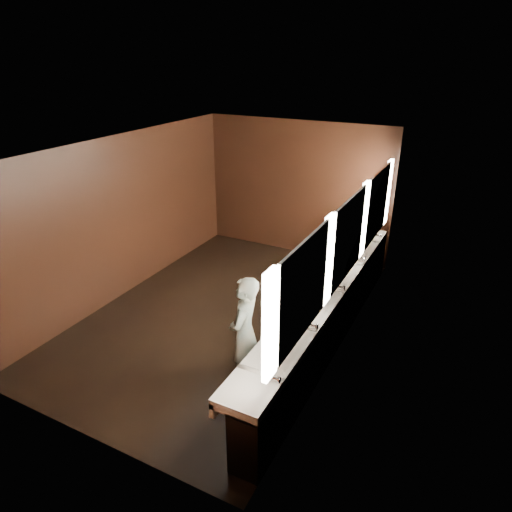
% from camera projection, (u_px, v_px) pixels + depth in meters
% --- Properties ---
extents(floor, '(6.00, 6.00, 0.00)m').
position_uv_depth(floor, '(225.00, 314.00, 7.67)').
color(floor, black).
rests_on(floor, ground).
extents(ceiling, '(4.00, 6.00, 0.02)m').
position_uv_depth(ceiling, '(219.00, 146.00, 6.50)').
color(ceiling, '#2D2D2B').
rests_on(ceiling, wall_back).
extents(wall_back, '(4.00, 0.02, 2.80)m').
position_uv_depth(wall_back, '(297.00, 189.00, 9.51)').
color(wall_back, black).
rests_on(wall_back, floor).
extents(wall_front, '(4.00, 0.02, 2.80)m').
position_uv_depth(wall_front, '(71.00, 335.00, 4.66)').
color(wall_front, black).
rests_on(wall_front, floor).
extents(wall_left, '(0.02, 6.00, 2.80)m').
position_uv_depth(wall_left, '(124.00, 217.00, 7.92)').
color(wall_left, black).
rests_on(wall_left, floor).
extents(wall_right, '(0.02, 6.00, 2.80)m').
position_uv_depth(wall_right, '(347.00, 262.00, 6.25)').
color(wall_right, black).
rests_on(wall_right, floor).
extents(sink_counter, '(0.55, 5.40, 1.01)m').
position_uv_depth(sink_counter, '(328.00, 315.00, 6.72)').
color(sink_counter, black).
rests_on(sink_counter, floor).
extents(mirror_band, '(0.06, 5.03, 1.15)m').
position_uv_depth(mirror_band, '(348.00, 238.00, 6.12)').
color(mirror_band, white).
rests_on(mirror_band, wall_right).
extents(person, '(0.45, 0.62, 1.56)m').
position_uv_depth(person, '(245.00, 333.00, 5.78)').
color(person, '#82BBC3').
rests_on(person, floor).
extents(trash_bin, '(0.44, 0.44, 0.55)m').
position_uv_depth(trash_bin, '(264.00, 392.00, 5.52)').
color(trash_bin, black).
rests_on(trash_bin, floor).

